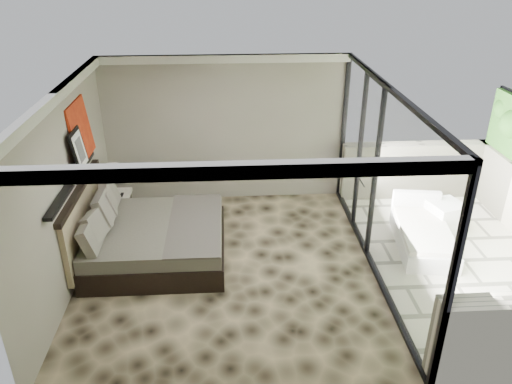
{
  "coord_description": "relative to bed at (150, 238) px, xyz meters",
  "views": [
    {
      "loc": [
        0.04,
        -6.44,
        4.48
      ],
      "look_at": [
        0.45,
        0.4,
        1.12
      ],
      "focal_mm": 35.0,
      "sensor_mm": 36.0,
      "label": 1
    }
  ],
  "objects": [
    {
      "name": "terrace_slab",
      "position": [
        4.98,
        -0.41,
        -0.41
      ],
      "size": [
        3.0,
        5.0,
        0.12
      ],
      "primitive_type": "cube",
      "color": "beige",
      "rests_on": "ground"
    },
    {
      "name": "ottoman",
      "position": [
        5.01,
        0.54,
        -0.09
      ],
      "size": [
        0.66,
        0.66,
        0.53
      ],
      "primitive_type": "cube",
      "rotation": [
        0.0,
        0.0,
        0.27
      ],
      "color": "white",
      "rests_on": "terrace_slab"
    },
    {
      "name": "left_wall",
      "position": [
        -1.01,
        -0.41,
        1.05
      ],
      "size": [
        0.02,
        5.0,
        2.8
      ],
      "primitive_type": "cube",
      "color": "gray",
      "rests_on": "floor"
    },
    {
      "name": "picture_ledge",
      "position": [
        -0.95,
        -0.31,
        1.15
      ],
      "size": [
        0.12,
        2.2,
        0.05
      ],
      "primitive_type": "cube",
      "color": "black",
      "rests_on": "left_wall"
    },
    {
      "name": "floor",
      "position": [
        1.23,
        -0.41,
        -0.35
      ],
      "size": [
        5.0,
        5.0,
        0.0
      ],
      "primitive_type": "plane",
      "color": "black",
      "rests_on": "ground"
    },
    {
      "name": "back_wall",
      "position": [
        1.23,
        2.08,
        1.05
      ],
      "size": [
        4.5,
        0.02,
        2.8
      ],
      "primitive_type": "cube",
      "color": "gray",
      "rests_on": "floor"
    },
    {
      "name": "bed",
      "position": [
        0.0,
        0.0,
        0.0
      ],
      "size": [
        2.18,
        2.11,
        1.2
      ],
      "color": "black",
      "rests_on": "floor"
    },
    {
      "name": "framed_print",
      "position": [
        -0.91,
        0.11,
        1.47
      ],
      "size": [
        0.11,
        0.5,
        0.6
      ],
      "primitive_type": "cube",
      "rotation": [
        0.0,
        -0.14,
        0.0
      ],
      "color": "black",
      "rests_on": "picture_ledge"
    },
    {
      "name": "nightstand",
      "position": [
        -0.75,
        1.3,
        -0.11
      ],
      "size": [
        0.63,
        0.63,
        0.48
      ],
      "primitive_type": "cube",
      "rotation": [
        0.0,
        0.0,
        0.43
      ],
      "color": "black",
      "rests_on": "floor"
    },
    {
      "name": "ceiling",
      "position": [
        1.23,
        -0.41,
        2.44
      ],
      "size": [
        4.5,
        5.0,
        0.02
      ],
      "primitive_type": "cube",
      "color": "silver",
      "rests_on": "back_wall"
    },
    {
      "name": "abstract_canvas",
      "position": [
        -0.96,
        0.53,
        1.62
      ],
      "size": [
        0.13,
        0.9,
        0.9
      ],
      "primitive_type": "cube",
      "rotation": [
        0.0,
        -0.1,
        0.0
      ],
      "color": "#B6110F",
      "rests_on": "picture_ledge"
    },
    {
      "name": "lounger",
      "position": [
        4.47,
        0.09,
        -0.15
      ],
      "size": [
        1.05,
        1.75,
        0.65
      ],
      "rotation": [
        0.0,
        0.0,
        -0.15
      ],
      "color": "silver",
      "rests_on": "terrace_slab"
    },
    {
      "name": "glass_wall",
      "position": [
        3.48,
        -0.41,
        1.05
      ],
      "size": [
        0.08,
        5.0,
        2.8
      ],
      "primitive_type": "cube",
      "color": "white",
      "rests_on": "floor"
    },
    {
      "name": "table_lamp",
      "position": [
        -0.75,
        1.24,
        0.53
      ],
      "size": [
        0.31,
        0.31,
        0.57
      ],
      "color": "black",
      "rests_on": "nightstand"
    }
  ]
}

